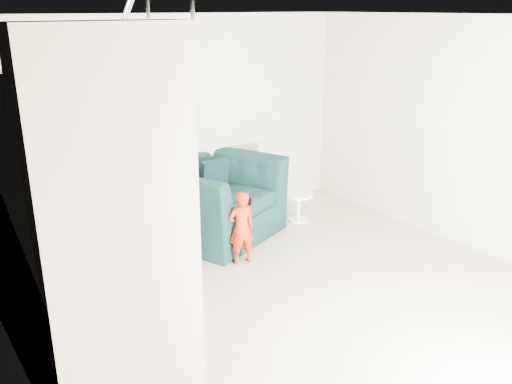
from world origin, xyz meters
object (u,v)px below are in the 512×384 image
staircase (79,254)px  side_table (298,202)px  armchair (215,199)px  toddler (241,228)px

staircase → side_table: bearing=22.1°
armchair → toddler: armchair is taller
armchair → staircase: size_ratio=0.41×
toddler → side_table: (1.35, 0.62, -0.16)m
side_table → armchair: bearing=168.3°
toddler → side_table: 1.49m
armchair → toddler: size_ratio=1.74×
side_table → staircase: (-3.36, -1.36, 0.68)m
toddler → armchair: bearing=-91.6°
armchair → toddler: bearing=-123.5°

